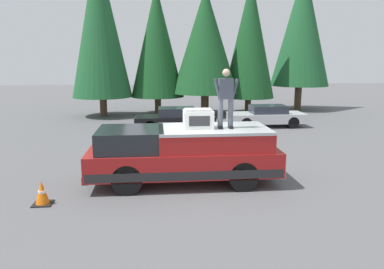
{
  "coord_description": "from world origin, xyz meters",
  "views": [
    {
      "loc": [
        -10.35,
        1.03,
        3.59
      ],
      "look_at": [
        0.7,
        -0.04,
        1.35
      ],
      "focal_mm": 34.77,
      "sensor_mm": 36.0,
      "label": 1
    }
  ],
  "objects_px": {
    "pickup_truck": "(184,154)",
    "compressor_unit": "(198,119)",
    "parked_car_black": "(175,119)",
    "traffic_cone": "(42,193)",
    "person_on_truck_bed": "(226,97)",
    "parked_car_silver": "(267,116)"
  },
  "relations": [
    {
      "from": "pickup_truck",
      "to": "compressor_unit",
      "type": "height_order",
      "value": "compressor_unit"
    },
    {
      "from": "parked_car_black",
      "to": "traffic_cone",
      "type": "relative_size",
      "value": 6.61
    },
    {
      "from": "compressor_unit",
      "to": "parked_car_black",
      "type": "height_order",
      "value": "compressor_unit"
    },
    {
      "from": "person_on_truck_bed",
      "to": "traffic_cone",
      "type": "distance_m",
      "value": 5.51
    },
    {
      "from": "person_on_truck_bed",
      "to": "traffic_cone",
      "type": "bearing_deg",
      "value": 104.0
    },
    {
      "from": "compressor_unit",
      "to": "parked_car_silver",
      "type": "bearing_deg",
      "value": -27.79
    },
    {
      "from": "compressor_unit",
      "to": "traffic_cone",
      "type": "height_order",
      "value": "compressor_unit"
    },
    {
      "from": "parked_car_black",
      "to": "parked_car_silver",
      "type": "bearing_deg",
      "value": -84.2
    },
    {
      "from": "compressor_unit",
      "to": "parked_car_black",
      "type": "relative_size",
      "value": 0.2
    },
    {
      "from": "parked_car_black",
      "to": "traffic_cone",
      "type": "xyz_separation_m",
      "value": [
        -9.85,
        3.88,
        -0.29
      ]
    },
    {
      "from": "person_on_truck_bed",
      "to": "parked_car_silver",
      "type": "height_order",
      "value": "person_on_truck_bed"
    },
    {
      "from": "parked_car_silver",
      "to": "parked_car_black",
      "type": "bearing_deg",
      "value": 95.8
    },
    {
      "from": "pickup_truck",
      "to": "parked_car_silver",
      "type": "bearing_deg",
      "value": -30.03
    },
    {
      "from": "pickup_truck",
      "to": "traffic_cone",
      "type": "relative_size",
      "value": 8.94
    },
    {
      "from": "parked_car_black",
      "to": "pickup_truck",
      "type": "bearing_deg",
      "value": 178.68
    },
    {
      "from": "parked_car_silver",
      "to": "compressor_unit",
      "type": "bearing_deg",
      "value": 152.21
    },
    {
      "from": "person_on_truck_bed",
      "to": "parked_car_black",
      "type": "xyz_separation_m",
      "value": [
        8.64,
        1.0,
        -1.97
      ]
    },
    {
      "from": "traffic_cone",
      "to": "person_on_truck_bed",
      "type": "bearing_deg",
      "value": -76.0
    },
    {
      "from": "pickup_truck",
      "to": "parked_car_silver",
      "type": "relative_size",
      "value": 1.35
    },
    {
      "from": "compressor_unit",
      "to": "parked_car_silver",
      "type": "distance_m",
      "value": 10.36
    },
    {
      "from": "parked_car_black",
      "to": "traffic_cone",
      "type": "height_order",
      "value": "parked_car_black"
    },
    {
      "from": "compressor_unit",
      "to": "traffic_cone",
      "type": "relative_size",
      "value": 1.35
    }
  ]
}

